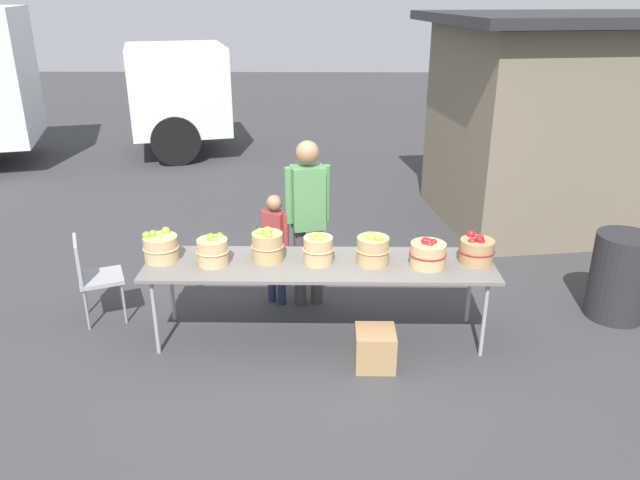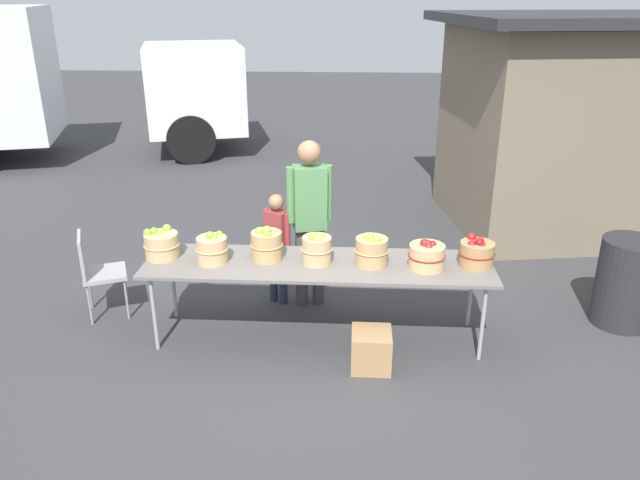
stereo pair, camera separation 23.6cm
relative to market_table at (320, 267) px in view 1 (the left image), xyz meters
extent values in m
plane|color=#38383A|center=(0.00, 0.00, -0.72)|extent=(40.00, 40.00, 0.00)
cube|color=slate|center=(0.00, 0.00, 0.02)|extent=(3.10, 0.76, 0.03)
cylinder|color=#99999E|center=(-1.43, -0.30, -0.36)|extent=(0.04, 0.04, 0.72)
cylinder|color=#99999E|center=(1.43, -0.30, -0.36)|extent=(0.04, 0.04, 0.72)
cylinder|color=#99999E|center=(-1.43, 0.30, -0.36)|extent=(0.04, 0.04, 0.72)
cylinder|color=#99999E|center=(1.43, 0.30, -0.36)|extent=(0.04, 0.04, 0.72)
cylinder|color=tan|center=(-1.42, 0.05, 0.15)|extent=(0.30, 0.30, 0.23)
torus|color=tan|center=(-1.42, 0.05, 0.16)|extent=(0.32, 0.32, 0.01)
sphere|color=#8CB738|center=(-1.39, 0.15, 0.27)|extent=(0.08, 0.08, 0.08)
sphere|color=#7AA833|center=(-1.48, 0.07, 0.28)|extent=(0.07, 0.07, 0.07)
sphere|color=#7AA833|center=(-1.53, 0.04, 0.27)|extent=(0.08, 0.08, 0.08)
sphere|color=#9EC647|center=(-1.42, 0.05, 0.26)|extent=(0.07, 0.07, 0.07)
cylinder|color=tan|center=(-0.94, -0.03, 0.15)|extent=(0.27, 0.27, 0.23)
torus|color=tan|center=(-0.94, -0.03, 0.16)|extent=(0.29, 0.29, 0.01)
sphere|color=#8CB738|center=(-0.95, -0.02, 0.25)|extent=(0.08, 0.08, 0.08)
sphere|color=#7AA833|center=(-0.95, -0.03, 0.29)|extent=(0.08, 0.08, 0.08)
sphere|color=#7AA833|center=(-0.89, 0.06, 0.27)|extent=(0.07, 0.07, 0.07)
sphere|color=#7AA833|center=(-0.92, -0.03, 0.26)|extent=(0.08, 0.08, 0.08)
cylinder|color=tan|center=(-0.47, 0.06, 0.16)|extent=(0.28, 0.28, 0.26)
torus|color=tan|center=(-0.47, 0.06, 0.18)|extent=(0.30, 0.30, 0.01)
sphere|color=#7AA833|center=(-0.46, 0.04, 0.29)|extent=(0.08, 0.08, 0.08)
sphere|color=#9EC647|center=(-0.52, 0.05, 0.31)|extent=(0.07, 0.07, 0.07)
sphere|color=#8CB738|center=(-0.44, -0.02, 0.30)|extent=(0.07, 0.07, 0.07)
sphere|color=#7AA833|center=(-0.48, 0.06, 0.28)|extent=(0.08, 0.08, 0.08)
sphere|color=#9EC647|center=(-0.46, 0.07, 0.31)|extent=(0.07, 0.07, 0.07)
cylinder|color=tan|center=(-0.01, 0.01, 0.16)|extent=(0.26, 0.26, 0.24)
torus|color=tan|center=(-0.01, 0.01, 0.17)|extent=(0.28, 0.28, 0.01)
sphere|color=#8CB738|center=(0.03, 0.03, 0.28)|extent=(0.07, 0.07, 0.07)
sphere|color=#9EC647|center=(0.00, -0.04, 0.28)|extent=(0.08, 0.08, 0.08)
sphere|color=#7AA833|center=(-0.01, 0.06, 0.27)|extent=(0.07, 0.07, 0.07)
sphere|color=#7AA833|center=(-0.05, -0.03, 0.27)|extent=(0.07, 0.07, 0.07)
cylinder|color=tan|center=(0.47, 0.01, 0.16)|extent=(0.28, 0.28, 0.25)
torus|color=tan|center=(0.47, 0.01, 0.17)|extent=(0.30, 0.30, 0.01)
sphere|color=#7AA833|center=(0.45, 0.00, 0.28)|extent=(0.08, 0.08, 0.08)
sphere|color=#8CB738|center=(0.52, -0.05, 0.29)|extent=(0.07, 0.07, 0.07)
sphere|color=#9EC647|center=(0.43, 0.02, 0.29)|extent=(0.07, 0.07, 0.07)
sphere|color=#9EC647|center=(0.45, -0.03, 0.29)|extent=(0.07, 0.07, 0.07)
sphere|color=#9EC647|center=(0.45, 0.05, 0.28)|extent=(0.08, 0.08, 0.08)
cylinder|color=tan|center=(0.95, -0.04, 0.14)|extent=(0.31, 0.31, 0.21)
torus|color=maroon|center=(0.95, -0.04, 0.15)|extent=(0.33, 0.33, 0.01)
sphere|color=#B22319|center=(0.96, -0.07, 0.24)|extent=(0.07, 0.07, 0.07)
sphere|color=maroon|center=(0.99, -0.02, 0.25)|extent=(0.07, 0.07, 0.07)
sphere|color=maroon|center=(0.95, 0.00, 0.25)|extent=(0.07, 0.07, 0.07)
sphere|color=maroon|center=(0.96, -0.04, 0.26)|extent=(0.06, 0.06, 0.06)
sphere|color=maroon|center=(0.95, -0.04, 0.26)|extent=(0.07, 0.07, 0.07)
sphere|color=maroon|center=(0.92, -0.03, 0.26)|extent=(0.08, 0.08, 0.08)
cylinder|color=#A87F51|center=(1.39, 0.04, 0.14)|extent=(0.30, 0.30, 0.21)
torus|color=maroon|center=(1.39, 0.04, 0.15)|extent=(0.32, 0.32, 0.01)
sphere|color=#B22319|center=(1.41, 0.05, 0.26)|extent=(0.08, 0.08, 0.08)
sphere|color=maroon|center=(1.42, 0.00, 0.25)|extent=(0.07, 0.07, 0.07)
sphere|color=maroon|center=(1.39, 0.03, 0.24)|extent=(0.07, 0.07, 0.07)
sphere|color=maroon|center=(1.34, 0.01, 0.24)|extent=(0.08, 0.08, 0.08)
sphere|color=maroon|center=(1.40, 0.00, 0.27)|extent=(0.07, 0.07, 0.07)
sphere|color=maroon|center=(1.35, 0.14, 0.26)|extent=(0.08, 0.08, 0.08)
cylinder|color=#3F3F3F|center=(-0.04, 0.69, -0.30)|extent=(0.12, 0.12, 0.83)
cylinder|color=#3F3F3F|center=(-0.21, 0.65, -0.30)|extent=(0.12, 0.12, 0.83)
cube|color=#4C7F4C|center=(-0.12, 0.67, 0.43)|extent=(0.36, 0.29, 0.62)
sphere|color=#936B4C|center=(-0.12, 0.67, 0.87)|extent=(0.22, 0.22, 0.22)
cylinder|color=#4C7F4C|center=(0.05, 0.71, 0.46)|extent=(0.09, 0.09, 0.55)
cylinder|color=#4C7F4C|center=(-0.30, 0.62, 0.46)|extent=(0.09, 0.09, 0.55)
cylinder|color=#262D4C|center=(-0.40, 0.64, -0.43)|extent=(0.08, 0.08, 0.57)
cylinder|color=#262D4C|center=(-0.50, 0.69, -0.43)|extent=(0.08, 0.08, 0.57)
cube|color=maroon|center=(-0.45, 0.67, 0.07)|extent=(0.26, 0.23, 0.43)
sphere|color=#936B4C|center=(-0.45, 0.67, 0.37)|extent=(0.15, 0.15, 0.15)
cylinder|color=maroon|center=(-0.34, 0.61, 0.09)|extent=(0.06, 0.06, 0.38)
cylinder|color=maroon|center=(-0.56, 0.72, 0.09)|extent=(0.06, 0.06, 0.38)
cube|color=silver|center=(-2.84, 7.04, 0.53)|extent=(2.31, 2.52, 1.60)
cube|color=black|center=(-2.03, 7.27, 0.85)|extent=(0.53, 1.71, 0.80)
cylinder|color=black|center=(-3.26, 7.91, -0.27)|extent=(0.94, 0.52, 0.90)
cylinder|color=black|center=(-2.74, 6.08, -0.27)|extent=(0.94, 0.52, 0.90)
cube|color=#726651|center=(3.19, 3.24, 0.58)|extent=(3.33, 2.83, 2.60)
cube|color=#262628|center=(3.19, 3.24, 1.96)|extent=(3.90, 3.40, 0.12)
cube|color=white|center=(3.00, 2.04, 0.78)|extent=(1.39, 0.25, 0.90)
cube|color=#99999E|center=(-2.11, 0.31, -0.28)|extent=(0.52, 0.52, 0.04)
cube|color=#99999E|center=(-2.27, 0.24, -0.06)|extent=(0.18, 0.38, 0.40)
cylinder|color=gray|center=(-1.88, 0.22, -0.51)|extent=(0.02, 0.02, 0.42)
cylinder|color=gray|center=(-2.02, 0.54, -0.51)|extent=(0.02, 0.02, 0.42)
cylinder|color=gray|center=(-2.20, 0.09, -0.51)|extent=(0.02, 0.02, 0.42)
cylinder|color=gray|center=(-2.33, 0.40, -0.51)|extent=(0.02, 0.02, 0.42)
cylinder|color=#262628|center=(2.91, 0.44, -0.29)|extent=(0.55, 0.55, 0.86)
cube|color=#A87F51|center=(0.48, -0.47, -0.55)|extent=(0.34, 0.34, 0.34)
camera|label=1|loc=(0.07, -4.95, 2.28)|focal=34.33mm
camera|label=2|loc=(0.31, -4.94, 2.28)|focal=34.33mm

